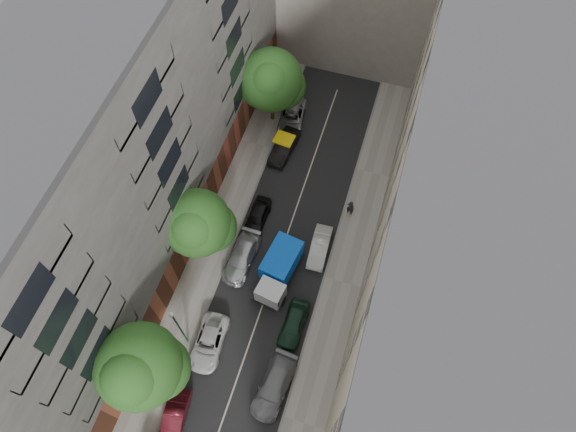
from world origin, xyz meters
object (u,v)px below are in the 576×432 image
at_px(car_right_2, 294,324).
at_px(car_left_1, 175,418).
at_px(lamp_post, 178,325).
at_px(car_left_2, 209,343).
at_px(tree_mid, 198,225).
at_px(tree_far, 272,82).
at_px(car_left_3, 241,257).
at_px(car_left_6, 292,117).
at_px(tarp_truck, 279,270).
at_px(car_right_3, 320,247).
at_px(tree_near, 140,369).
at_px(pedestrian, 350,207).
at_px(car_right_1, 274,386).
at_px(car_left_4, 257,216).
at_px(car_left_5, 284,147).

bearing_deg(car_right_2, car_left_1, -122.50).
distance_m(car_right_2, lamp_post, 8.73).
distance_m(car_left_2, tree_mid, 8.73).
relative_size(tree_far, lamp_post, 1.21).
xyz_separation_m(car_left_3, car_left_6, (-0.37, 15.18, -0.02)).
bearing_deg(car_right_2, tarp_truck, 124.25).
bearing_deg(car_left_1, car_right_2, 48.89).
relative_size(car_right_3, lamp_post, 0.61).
bearing_deg(tree_near, tree_mid, 95.03).
bearing_deg(tree_mid, car_right_3, 18.59).
relative_size(tree_mid, tree_far, 0.95).
bearing_deg(pedestrian, car_right_1, 95.77).
distance_m(car_left_4, car_left_6, 11.21).
relative_size(car_left_3, car_right_2, 1.20).
bearing_deg(car_right_1, car_left_6, 109.73).
height_order(car_left_6, tree_mid, tree_mid).
xyz_separation_m(car_left_4, car_right_2, (5.60, -8.00, 0.03)).
bearing_deg(car_left_2, tree_near, -120.88).
distance_m(car_right_2, tree_mid, 10.32).
xyz_separation_m(car_left_1, car_right_1, (5.92, 4.04, 0.06)).
bearing_deg(tree_mid, car_right_2, -23.90).
bearing_deg(car_right_3, car_right_1, -93.27).
height_order(car_left_3, tree_near, tree_near).
relative_size(tarp_truck, car_left_3, 1.18).
bearing_deg(tree_near, car_left_3, 79.58).
bearing_deg(car_right_3, car_left_1, -113.76).
xyz_separation_m(car_right_3, lamp_post, (-7.40, -10.27, 3.48)).
relative_size(car_left_5, lamp_post, 0.68).
bearing_deg(car_left_6, car_left_3, -96.22).
bearing_deg(tree_far, car_left_4, -78.97).
relative_size(car_left_3, car_right_1, 0.98).
distance_m(tarp_truck, car_left_5, 12.48).
distance_m(car_left_1, car_right_2, 10.61).
bearing_deg(car_right_2, car_left_2, -148.82).
xyz_separation_m(car_left_4, car_left_5, (0.00, 7.60, 0.06)).
bearing_deg(car_left_1, car_left_5, 82.07).
bearing_deg(car_left_4, car_left_2, -90.25).
height_order(car_left_5, car_right_3, car_left_5).
bearing_deg(tree_near, car_left_1, -42.11).
xyz_separation_m(car_left_6, tree_near, (-1.70, -26.42, 5.78)).
distance_m(car_left_5, lamp_post, 19.45).
relative_size(car_left_2, lamp_post, 0.71).
relative_size(car_left_2, car_left_6, 0.93).
bearing_deg(car_left_1, car_right_1, 27.12).
bearing_deg(car_right_1, lamp_post, 175.69).
distance_m(car_left_1, car_right_1, 7.17).
distance_m(car_left_3, car_right_2, 6.89).
distance_m(tree_mid, lamp_post, 7.47).
distance_m(car_left_4, lamp_post, 12.10).
bearing_deg(tree_mid, pedestrian, 34.50).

